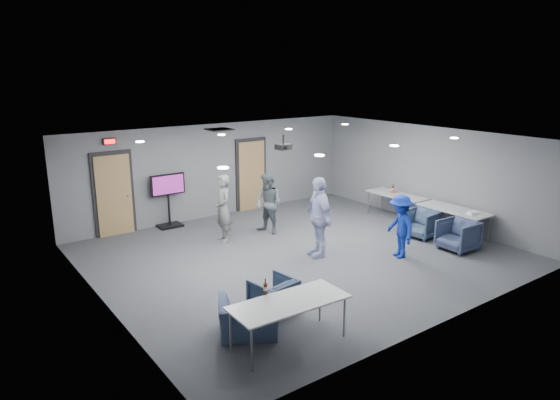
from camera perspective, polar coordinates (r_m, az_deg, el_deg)
floor at (r=11.77m, az=2.31°, el=-6.18°), size 9.00×9.00×0.00m
ceiling at (r=11.10m, az=2.45°, el=6.96°), size 9.00×9.00×0.00m
wall_back at (r=14.63m, az=-7.38°, el=3.38°), size 9.00×0.02×2.70m
wall_front at (r=8.72m, az=18.93°, el=-5.17°), size 9.00×0.02×2.70m
wall_left at (r=9.37m, az=-19.84°, el=-3.87°), size 0.02×8.00×2.70m
wall_right at (r=14.51m, az=16.49°, el=2.80°), size 0.02×8.00×2.70m
door_left at (r=13.51m, az=-18.46°, el=0.56°), size 1.06×0.17×2.24m
door_right at (r=15.24m, az=-3.30°, el=2.86°), size 1.06×0.17×2.24m
exit_sign at (r=13.24m, az=-18.92°, el=6.35°), size 0.32×0.08×0.16m
hvac_diffuser at (r=13.14m, az=-6.96°, el=8.01°), size 0.60×0.60×0.03m
downlights at (r=11.10m, az=2.45°, el=6.88°), size 6.18×3.78×0.02m
person_a at (r=12.46m, az=-6.51°, el=-0.97°), size 0.51×0.68×1.69m
person_b at (r=13.00m, az=-1.34°, el=-0.43°), size 0.78×0.90×1.60m
person_c at (r=11.43m, az=4.42°, el=-1.93°), size 0.71×1.17×1.86m
person_d at (r=11.67m, az=13.58°, el=-2.95°), size 0.84×1.08×1.47m
chair_right_b at (r=13.33m, az=15.83°, el=-2.60°), size 0.86×0.84×0.71m
chair_right_c at (r=12.63m, az=19.65°, el=-3.82°), size 0.83×0.81×0.73m
chair_front_a at (r=8.97m, az=-0.77°, el=-10.86°), size 0.78×0.80×0.65m
chair_front_b at (r=8.30m, az=-3.62°, el=-13.26°), size 1.23×1.19×0.62m
table_right_a at (r=14.66m, az=13.20°, el=0.47°), size 0.75×1.79×0.73m
table_right_b at (r=13.54m, az=19.24°, el=-1.15°), size 0.77×1.84×0.73m
table_front_left at (r=7.87m, az=1.04°, el=-11.77°), size 1.92×0.85×0.73m
bottle_front at (r=8.05m, az=-1.68°, el=-10.03°), size 0.07×0.07×0.26m
bottle_right at (r=14.87m, az=12.78°, el=1.24°), size 0.07×0.07×0.25m
snack_box at (r=14.84m, az=12.88°, el=0.91°), size 0.18×0.13×0.04m
wrapper at (r=13.22m, az=21.16°, el=-1.37°), size 0.28×0.22×0.06m
tv_stand at (r=13.84m, az=-12.64°, el=0.31°), size 0.96×0.46×1.48m
projector at (r=11.98m, az=0.39°, el=6.12°), size 0.34×0.33×0.35m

